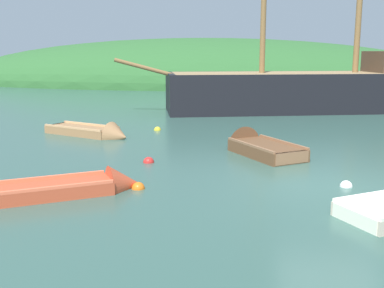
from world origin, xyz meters
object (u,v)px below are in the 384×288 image
at_px(sailing_ship, 315,96).
at_px(rowboat_far, 256,149).
at_px(buoy_white, 346,187).
at_px(rowboat_outer_left, 73,190).
at_px(buoy_yellow, 157,130).
at_px(rowboat_near_dock, 94,133).
at_px(buoy_red, 149,162).
at_px(buoy_orange, 138,189).

height_order(sailing_ship, rowboat_far, sailing_ship).
bearing_deg(buoy_white, sailing_ship, 86.03).
distance_m(rowboat_outer_left, buoy_yellow, 8.77).
distance_m(rowboat_near_dock, buoy_white, 10.07).
bearing_deg(buoy_red, buoy_white, -19.54).
bearing_deg(buoy_orange, rowboat_near_dock, 116.47).
xyz_separation_m(buoy_orange, buoy_white, (4.89, 0.79, 0.00)).
height_order(rowboat_outer_left, buoy_red, rowboat_outer_left).
xyz_separation_m(rowboat_outer_left, rowboat_near_dock, (-1.92, 7.20, 0.00)).
bearing_deg(buoy_white, rowboat_near_dock, 144.49).
height_order(rowboat_far, buoy_yellow, rowboat_far).
relative_size(rowboat_far, rowboat_near_dock, 0.89).
distance_m(buoy_yellow, buoy_white, 9.57).
distance_m(rowboat_outer_left, buoy_white, 6.42).
bearing_deg(rowboat_near_dock, rowboat_outer_left, -51.22).
relative_size(rowboat_near_dock, buoy_yellow, 13.12).
height_order(rowboat_far, buoy_white, rowboat_far).
bearing_deg(buoy_yellow, buoy_red, -81.36).
xyz_separation_m(rowboat_outer_left, buoy_orange, (1.38, 0.57, -0.09)).
bearing_deg(buoy_orange, buoy_white, 9.12).
distance_m(rowboat_far, rowboat_near_dock, 6.49).
xyz_separation_m(sailing_ship, rowboat_far, (-3.12, -11.00, -0.65)).
relative_size(rowboat_near_dock, buoy_red, 11.66).
relative_size(sailing_ship, buoy_yellow, 62.90).
relative_size(rowboat_far, buoy_yellow, 11.65).
bearing_deg(rowboat_outer_left, buoy_white, -18.21).
distance_m(buoy_yellow, buoy_orange, 8.28).
bearing_deg(buoy_red, rowboat_outer_left, -108.25).
relative_size(rowboat_far, buoy_orange, 10.54).
bearing_deg(rowboat_far, rowboat_outer_left, 106.60).
height_order(sailing_ship, buoy_orange, sailing_ship).
relative_size(sailing_ship, rowboat_outer_left, 5.03).
height_order(rowboat_near_dock, buoy_white, rowboat_near_dock).
distance_m(rowboat_far, buoy_orange, 5.20).
height_order(buoy_red, buoy_white, buoy_red).
bearing_deg(rowboat_near_dock, rowboat_far, 3.58).
distance_m(rowboat_outer_left, rowboat_near_dock, 7.45).
xyz_separation_m(buoy_red, buoy_white, (5.22, -1.85, 0.00)).
bearing_deg(rowboat_near_dock, buoy_yellow, 60.03).
bearing_deg(buoy_white, buoy_red, 160.46).
relative_size(rowboat_far, rowboat_outer_left, 0.93).
height_order(sailing_ship, buoy_white, sailing_ship).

